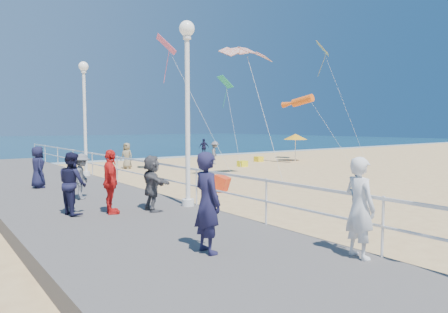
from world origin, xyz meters
TOP-DOWN VIEW (x-y plane):
  - ground at (0.00, 0.00)m, footprint 160.00×160.00m
  - ocean at (0.00, 65.00)m, footprint 160.00×90.00m
  - surf_line at (0.00, 20.50)m, footprint 160.00×1.20m
  - boardwalk at (-7.50, 0.00)m, footprint 5.00×44.00m
  - railing at (-5.05, 0.00)m, footprint 0.05×42.00m
  - lamp_post_mid at (-5.35, 0.00)m, footprint 0.44×0.44m
  - lamp_post_far at (-5.35, 9.00)m, footprint 0.44×0.44m
  - woman_holding_toddler at (-5.40, -5.76)m, footprint 0.57×0.74m
  - toddler_held at (-5.25, -5.61)m, footprint 0.35×0.40m
  - spectator_0 at (-7.38, -3.90)m, footprint 0.48×0.70m
  - spectator_2 at (-7.46, 3.00)m, footprint 0.95×1.09m
  - spectator_3 at (-7.55, 0.34)m, footprint 0.64×1.07m
  - spectator_4 at (-8.03, 6.34)m, footprint 0.53×0.79m
  - spectator_5 at (-6.51, 0.01)m, footprint 0.56×1.46m
  - spectator_7 at (-8.38, 0.88)m, footprint 0.73×0.88m
  - beach_walker_a at (5.33, 13.36)m, footprint 1.16×1.20m
  - beach_walker_b at (8.97, 20.06)m, footprint 1.01×0.60m
  - beach_walker_c at (-1.00, 14.27)m, footprint 0.88×0.97m
  - box_kite at (-1.64, 3.33)m, footprint 0.81×0.88m
  - beach_umbrella at (11.92, 11.65)m, footprint 1.90×1.90m
  - beach_chair_left at (5.78, 10.80)m, footprint 0.55×0.55m
  - beach_chair_right at (9.23, 12.97)m, footprint 0.55×0.55m
  - kite_parafoil at (1.85, 5.77)m, footprint 3.03×0.94m
  - kite_windsock at (10.16, 9.40)m, footprint 1.02×2.74m
  - kite_diamond_pink at (-0.24, 10.35)m, footprint 1.50×1.67m
  - kite_diamond_multi at (13.07, 10.10)m, footprint 1.61×1.50m
  - kite_diamond_green at (6.23, 13.31)m, footprint 1.19×1.40m

SIDE VIEW (x-z plane):
  - ground at x=0.00m, z-range 0.00..0.00m
  - ocean at x=0.00m, z-range -0.01..0.04m
  - surf_line at x=0.00m, z-range 0.01..0.05m
  - boardwalk at x=-7.50m, z-range 0.00..0.40m
  - beach_chair_left at x=5.78m, z-range 0.00..0.40m
  - beach_chair_right at x=9.23m, z-range 0.00..0.40m
  - box_kite at x=-1.64m, z-range -0.07..0.67m
  - beach_walker_b at x=8.97m, z-range 0.00..1.61m
  - beach_walker_a at x=5.33m, z-range 0.00..1.65m
  - beach_walker_c at x=-1.00m, z-range 0.00..1.67m
  - spectator_2 at x=-7.46m, z-range 0.40..1.86m
  - spectator_5 at x=-6.51m, z-range 0.40..1.94m
  - spectator_4 at x=-8.03m, z-range 0.40..1.98m
  - spectator_7 at x=-8.38m, z-range 0.40..2.06m
  - railing at x=-5.05m, z-range 0.98..1.53m
  - spectator_3 at x=-7.55m, z-range 0.40..2.11m
  - woman_holding_toddler at x=-5.40m, z-range 0.40..2.20m
  - spectator_0 at x=-7.38m, z-range 0.40..2.27m
  - toddler_held at x=-5.25m, z-range 1.25..1.97m
  - beach_umbrella at x=11.92m, z-range 0.84..2.98m
  - lamp_post_mid at x=-5.35m, z-range 1.00..6.32m
  - lamp_post_far at x=-5.35m, z-range 1.00..6.32m
  - kite_windsock at x=10.16m, z-range 4.00..5.09m
  - kite_diamond_green at x=6.23m, z-range 5.52..6.36m
  - kite_parafoil at x=1.85m, z-range 6.24..6.89m
  - kite_diamond_pink at x=-0.24m, z-range 6.86..7.79m
  - kite_diamond_multi at x=13.07m, z-range 8.10..9.13m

